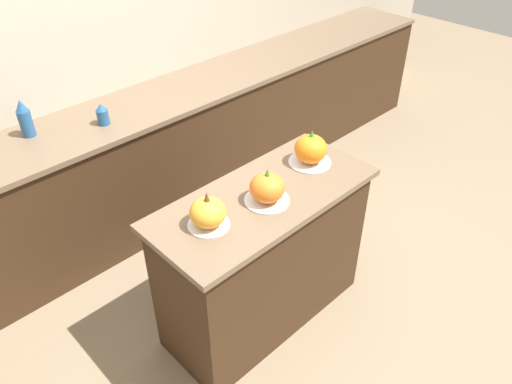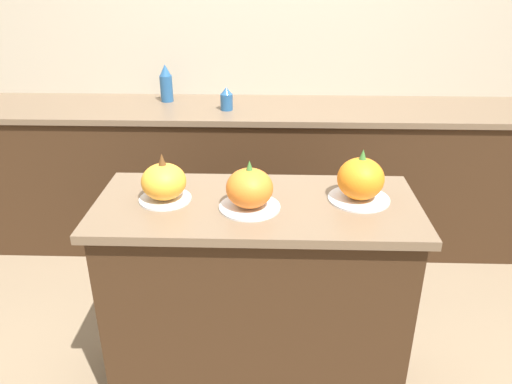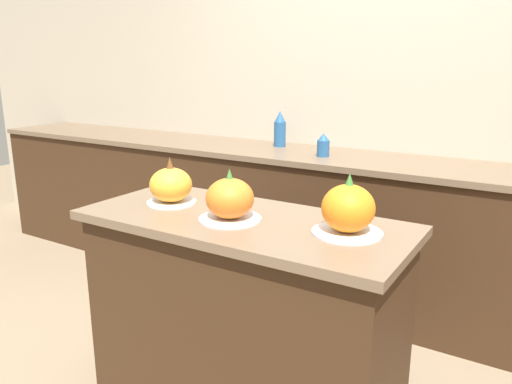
% 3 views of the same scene
% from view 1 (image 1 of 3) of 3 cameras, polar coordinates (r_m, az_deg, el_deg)
% --- Properties ---
extents(ground_plane, '(12.00, 12.00, 0.00)m').
position_cam_1_polar(ground_plane, '(3.18, 0.80, -13.51)').
color(ground_plane, '#847056').
extents(wall_back, '(8.00, 0.06, 2.50)m').
position_cam_1_polar(wall_back, '(3.57, -18.07, 15.35)').
color(wall_back, '#B2A893').
rests_on(wall_back, ground_plane).
extents(kitchen_island, '(1.25, 0.55, 0.91)m').
position_cam_1_polar(kitchen_island, '(2.85, 0.88, -7.61)').
color(kitchen_island, '#382314').
rests_on(kitchen_island, ground_plane).
extents(back_counter, '(6.00, 0.60, 0.93)m').
position_cam_1_polar(back_counter, '(3.65, -13.30, 2.73)').
color(back_counter, '#382314').
rests_on(back_counter, ground_plane).
extents(pumpkin_cake_left, '(0.20, 0.20, 0.19)m').
position_cam_1_polar(pumpkin_cake_left, '(2.33, -5.52, -2.42)').
color(pumpkin_cake_left, silver).
rests_on(pumpkin_cake_left, kitchen_island).
extents(pumpkin_cake_center, '(0.23, 0.23, 0.19)m').
position_cam_1_polar(pumpkin_cake_center, '(2.47, 1.28, 0.37)').
color(pumpkin_cake_center, silver).
rests_on(pumpkin_cake_center, kitchen_island).
extents(pumpkin_cake_right, '(0.24, 0.24, 0.21)m').
position_cam_1_polar(pumpkin_cake_right, '(2.78, 6.25, 4.79)').
color(pumpkin_cake_right, silver).
rests_on(pumpkin_cake_right, kitchen_island).
extents(bottle_tall, '(0.08, 0.08, 0.23)m').
position_cam_1_polar(bottle_tall, '(3.27, -24.92, 7.60)').
color(bottle_tall, '#235184').
rests_on(bottle_tall, back_counter).
extents(bottle_short, '(0.07, 0.07, 0.14)m').
position_cam_1_polar(bottle_short, '(3.26, -17.15, 8.48)').
color(bottle_short, '#235184').
rests_on(bottle_short, back_counter).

